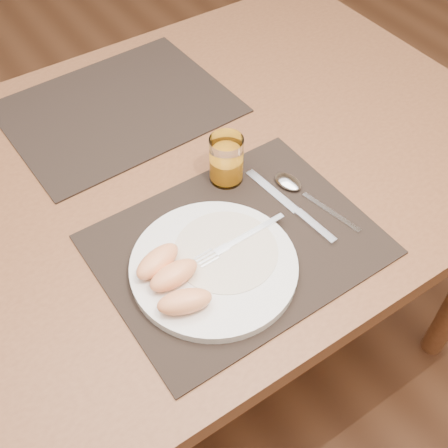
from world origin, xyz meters
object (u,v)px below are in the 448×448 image
(placemat_near, at_px, (237,244))
(plate, at_px, (214,266))
(table, at_px, (170,201))
(placemat_far, at_px, (118,108))
(knife, at_px, (297,211))
(fork, at_px, (234,243))
(juice_glass, at_px, (226,162))
(spoon, at_px, (294,186))

(placemat_near, relative_size, plate, 1.67)
(table, height_order, placemat_far, placemat_far)
(table, bearing_deg, knife, -58.19)
(fork, bearing_deg, juice_glass, 60.16)
(knife, xyz_separation_m, spoon, (0.03, 0.05, 0.00))
(spoon, bearing_deg, juice_glass, 134.09)
(knife, relative_size, spoon, 1.15)
(table, bearing_deg, fork, -90.71)
(plate, xyz_separation_m, spoon, (0.22, 0.07, -0.00))
(placemat_far, bearing_deg, table, -92.53)
(placemat_near, xyz_separation_m, knife, (0.13, -0.00, 0.00))
(placemat_near, height_order, juice_glass, juice_glass)
(plate, height_order, spoon, plate)
(table, distance_m, knife, 0.27)
(fork, height_order, spoon, fork)
(table, relative_size, juice_glass, 14.96)
(spoon, bearing_deg, table, 134.60)
(placemat_far, height_order, plate, plate)
(plate, bearing_deg, fork, 17.35)
(placemat_far, distance_m, juice_glass, 0.31)
(table, relative_size, placemat_far, 3.11)
(table, xyz_separation_m, placemat_far, (0.01, 0.22, 0.09))
(table, relative_size, fork, 8.00)
(juice_glass, bearing_deg, knife, -68.36)
(plate, xyz_separation_m, fork, (0.05, 0.02, 0.01))
(plate, height_order, knife, plate)
(fork, xyz_separation_m, knife, (0.14, 0.01, -0.02))
(fork, height_order, knife, fork)
(knife, distance_m, spoon, 0.06)
(placemat_far, xyz_separation_m, spoon, (0.16, -0.39, 0.01))
(fork, bearing_deg, placemat_near, 33.69)
(fork, relative_size, knife, 0.79)
(plate, height_order, fork, fork)
(placemat_near, xyz_separation_m, spoon, (0.16, 0.05, 0.01))
(placemat_far, bearing_deg, spoon, -67.83)
(placemat_far, bearing_deg, placemat_near, -90.13)
(fork, distance_m, juice_glass, 0.17)
(table, xyz_separation_m, fork, (-0.00, -0.23, 0.11))
(placemat_near, height_order, knife, knife)
(table, height_order, placemat_near, placemat_near)
(juice_glass, bearing_deg, fork, -119.84)
(fork, xyz_separation_m, juice_glass, (0.08, 0.15, 0.02))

